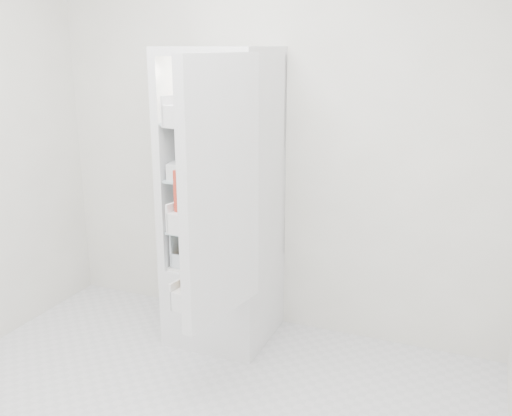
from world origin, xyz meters
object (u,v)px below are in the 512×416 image
at_px(refrigerator, 226,234).
at_px(red_cabbage, 252,208).
at_px(fridge_door, 216,196).
at_px(mushroom_bowl, 210,216).

distance_m(refrigerator, red_cabbage, 0.24).
distance_m(red_cabbage, fridge_door, 0.74).
distance_m(refrigerator, mushroom_bowl, 0.16).
bearing_deg(red_cabbage, refrigerator, -161.03).
xyz_separation_m(refrigerator, fridge_door, (0.25, -0.63, 0.43)).
xyz_separation_m(mushroom_bowl, fridge_door, (0.34, -0.58, 0.31)).
height_order(red_cabbage, mushroom_bowl, red_cabbage).
relative_size(refrigerator, mushroom_bowl, 11.16).
bearing_deg(fridge_door, red_cabbage, 17.36).
xyz_separation_m(red_cabbage, mushroom_bowl, (-0.24, -0.10, -0.05)).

